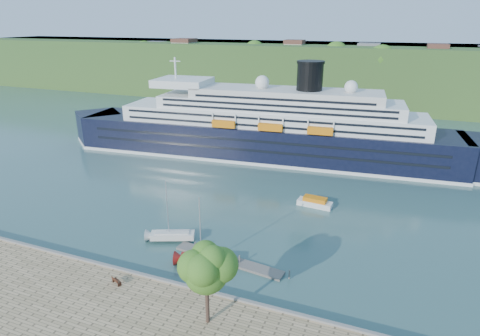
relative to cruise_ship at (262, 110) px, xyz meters
The scene contains 10 objects.
ground 59.03m from the cruise_ship, 81.68° to the right, with size 400.00×400.00×0.00m, color #2F5450.
far_hillside 88.29m from the cruise_ship, 84.57° to the left, with size 400.00×50.00×24.00m, color #284F1F.
quay_coping 58.99m from the cruise_ship, 81.71° to the right, with size 220.00×0.50×0.30m, color slate.
cruise_ship is the anchor object (origin of this frame).
park_bench 61.03m from the cruise_ship, 89.84° to the right, with size 1.66×0.68×1.06m, color #4A2415, non-canonical shape.
promenade_tree 63.95m from the cruise_ship, 76.95° to the right, with size 6.66×6.66×11.03m, color #315A17, non-canonical shape.
floating_pontoon 51.15m from the cruise_ship, 77.07° to the right, with size 17.49×2.14×0.39m, color #656159, non-canonical shape.
sailboat_white_near 46.93m from the cruise_ship, 89.35° to the right, with size 7.76×2.15×10.02m, color silver, non-canonical shape.
sailboat_red 51.95m from the cruise_ship, 80.45° to the right, with size 8.12×2.25×10.48m, color maroon, non-canonical shape.
tender_launch 33.63m from the cruise_ship, 52.27° to the right, with size 6.67×2.28×1.84m, color orange, non-canonical shape.
Camera 1 is at (23.05, -38.26, 33.65)m, focal length 30.00 mm.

